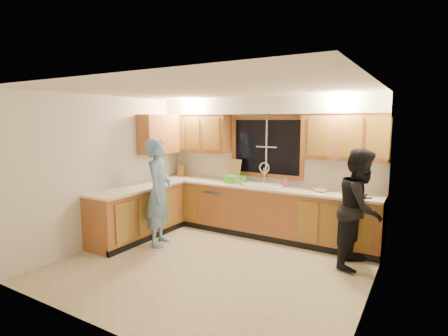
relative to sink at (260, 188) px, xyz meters
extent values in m
plane|color=#C4B596|center=(0.00, -1.60, -0.86)|extent=(4.20, 4.20, 0.00)
plane|color=white|center=(0.00, -1.60, 1.64)|extent=(4.20, 4.20, 0.00)
plane|color=silver|center=(0.00, 0.30, 0.39)|extent=(4.20, 0.00, 4.20)
plane|color=silver|center=(-2.10, -1.60, 0.39)|extent=(0.00, 3.80, 3.80)
plane|color=silver|center=(2.10, -1.60, 0.39)|extent=(0.00, 3.80, 3.80)
cube|color=#A96231|center=(0.00, 0.00, -0.42)|extent=(4.20, 0.60, 0.88)
cube|color=#A96231|center=(-1.80, -1.25, -0.42)|extent=(0.60, 1.90, 0.88)
cube|color=#F1E2CB|center=(0.00, -0.02, 0.04)|extent=(4.20, 0.63, 0.04)
cube|color=#F1E2CB|center=(-1.79, -1.25, 0.04)|extent=(0.63, 1.90, 0.04)
cube|color=#A96231|center=(-1.43, 0.13, 0.96)|extent=(1.35, 0.33, 0.75)
cube|color=#A96231|center=(1.43, 0.13, 0.96)|extent=(1.35, 0.33, 0.75)
cube|color=#A96231|center=(-1.94, -0.48, 0.96)|extent=(0.33, 0.90, 0.75)
cube|color=white|center=(0.00, 0.12, 1.49)|extent=(4.20, 0.35, 0.30)
cube|color=black|center=(0.00, 0.29, 0.74)|extent=(1.30, 0.01, 1.00)
cube|color=#A96231|center=(0.00, 0.28, 1.27)|extent=(1.44, 0.03, 0.07)
cube|color=#A96231|center=(0.00, 0.28, 0.20)|extent=(1.44, 0.03, 0.07)
cube|color=#A96231|center=(-0.69, 0.28, 0.74)|extent=(0.07, 0.03, 1.00)
cube|color=#A96231|center=(0.69, 0.28, 0.74)|extent=(0.07, 0.03, 1.00)
cube|color=white|center=(0.00, 0.00, 0.07)|extent=(0.86, 0.52, 0.03)
cube|color=white|center=(-0.21, 0.00, -0.02)|extent=(0.38, 0.42, 0.18)
cube|color=white|center=(0.21, 0.00, -0.02)|extent=(0.38, 0.42, 0.18)
cylinder|color=silver|center=(0.00, 0.20, 0.22)|extent=(0.04, 0.04, 0.28)
torus|color=silver|center=(0.00, 0.20, 0.36)|extent=(0.21, 0.03, 0.21)
cube|color=white|center=(-0.85, -0.01, -0.45)|extent=(0.60, 0.56, 0.82)
cube|color=white|center=(-1.80, -1.82, -0.41)|extent=(0.58, 0.75, 0.90)
imported|color=#6A95C9|center=(-1.23, -1.32, 0.03)|extent=(0.66, 0.78, 1.80)
imported|color=black|center=(1.82, -0.55, -0.01)|extent=(0.72, 0.89, 1.70)
cube|color=olive|center=(-1.85, 0.09, 0.18)|extent=(0.14, 0.12, 0.24)
cube|color=tan|center=(-0.62, 0.14, 0.27)|extent=(0.34, 0.18, 0.43)
cube|color=green|center=(-0.50, -0.03, 0.13)|extent=(0.40, 0.38, 0.15)
imported|color=pink|center=(0.46, 0.14, 0.14)|extent=(0.08, 0.09, 0.17)
imported|color=silver|center=(1.11, -0.01, 0.08)|extent=(0.23, 0.23, 0.05)
cylinder|color=beige|center=(-0.40, -0.17, 0.12)|extent=(0.10, 0.10, 0.13)
cylinder|color=beige|center=(-0.26, -0.23, 0.12)|extent=(0.09, 0.09, 0.13)
camera|label=1|loc=(2.61, -5.70, 1.22)|focal=28.00mm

